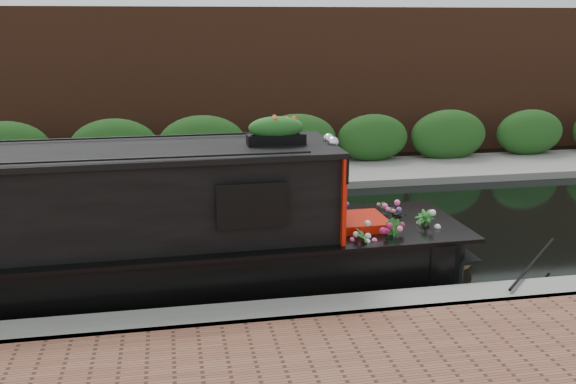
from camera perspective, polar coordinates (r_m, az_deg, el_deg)
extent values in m
plane|color=black|center=(11.07, -6.08, -4.42)|extent=(80.00, 80.00, 0.00)
cube|color=slate|center=(8.05, -4.06, -12.19)|extent=(40.00, 0.60, 0.50)
cube|color=slate|center=(15.09, -7.42, 0.85)|extent=(40.00, 2.40, 0.34)
cube|color=#1E4B19|center=(15.96, -7.62, 1.63)|extent=(40.00, 1.10, 2.80)
cube|color=#4E2B1A|center=(18.01, -8.01, 3.16)|extent=(40.00, 1.00, 8.00)
cube|color=black|center=(9.18, -23.05, -1.13)|extent=(8.50, 1.78, 1.24)
cube|color=black|center=(9.03, -23.48, 2.88)|extent=(8.64, 1.92, 0.07)
cube|color=#B31607|center=(9.23, 3.69, 0.16)|extent=(0.09, 1.61, 1.24)
cube|color=black|center=(8.21, -3.19, -1.24)|extent=(0.83, 0.04, 0.51)
cube|color=#B31607|center=(9.54, 6.41, -3.58)|extent=(0.75, 0.84, 0.46)
sphere|color=silver|center=(8.95, 4.03, 4.42)|extent=(0.17, 0.17, 0.17)
sphere|color=silver|center=(9.19, 3.62, 4.72)|extent=(0.17, 0.17, 0.17)
cube|color=black|center=(8.90, -1.06, 4.70)|extent=(0.81, 0.25, 0.15)
ellipsoid|color=red|center=(8.87, -1.07, 5.87)|extent=(0.89, 0.26, 0.22)
imported|color=#236222|center=(8.91, 6.58, -4.79)|extent=(0.28, 0.32, 0.52)
imported|color=#236222|center=(9.15, 9.25, -4.18)|extent=(0.32, 0.36, 0.56)
imported|color=#236222|center=(10.13, 9.23, -2.43)|extent=(0.60, 0.60, 0.51)
imported|color=#236222|center=(9.66, 12.01, -3.24)|extent=(0.44, 0.44, 0.57)
imported|color=#236222|center=(10.12, 4.87, -2.30)|extent=(0.30, 0.32, 0.51)
cylinder|color=olive|center=(10.27, 14.88, -5.52)|extent=(0.32, 0.37, 0.32)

